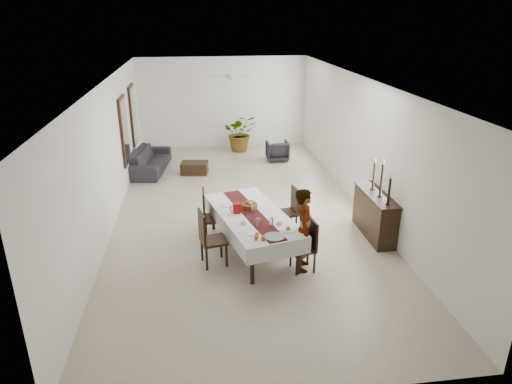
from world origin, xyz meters
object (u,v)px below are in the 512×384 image
Objects in this scene: sideboard_body at (375,215)px; sofa at (150,160)px; dining_table_top at (252,215)px; woman at (304,230)px; red_pitcher at (237,208)px.

sideboard_body is 0.69× the size of sofa.
sideboard_body reaches higher than sofa.
sofa is at bearing 100.44° from dining_table_top.
woman is 0.71× the size of sofa.
sideboard_body is (1.87, 1.17, -0.34)m from woman.
woman is at bearing -39.12° from red_pitcher.
red_pitcher is 1.52m from woman.
dining_table_top is at bearing -173.75° from sideboard_body.
sideboard_body reaches higher than dining_table_top.
dining_table_top is 1.61× the size of sideboard_body.
red_pitcher is at bearing 149.04° from dining_table_top.
red_pitcher is 0.13× the size of woman.
woman reaches higher than sofa.
sofa is (-3.38, 6.35, -0.48)m from woman.
sideboard_body is (3.05, 0.21, -0.44)m from red_pitcher.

